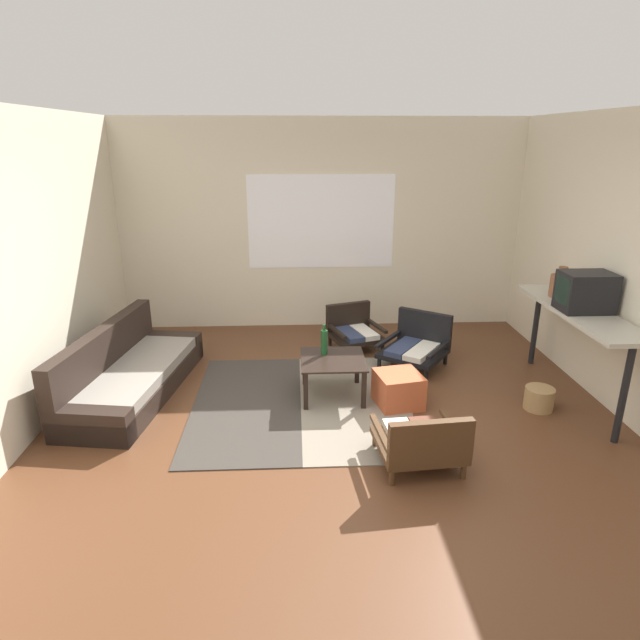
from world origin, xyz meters
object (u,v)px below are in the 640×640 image
(couch, at_px, (129,374))
(armchair_striped_foreground, at_px, (421,442))
(coffee_table, at_px, (333,365))
(armchair_corner, at_px, (417,344))
(clay_vase, at_px, (561,285))
(crt_television, at_px, (586,292))
(console_shelf, at_px, (579,318))
(wicker_basket, at_px, (539,398))
(glass_bottle, at_px, (324,342))
(armchair_by_window, at_px, (354,329))
(ottoman_orange, at_px, (398,389))

(couch, bearing_deg, armchair_striped_foreground, -28.37)
(coffee_table, bearing_deg, couch, 175.35)
(armchair_corner, relative_size, clay_vase, 2.88)
(crt_television, bearing_deg, clay_vase, 89.61)
(console_shelf, bearing_deg, wicker_basket, -149.19)
(crt_television, bearing_deg, glass_bottle, 172.92)
(coffee_table, xyz_separation_m, glass_bottle, (-0.08, 0.13, 0.20))
(console_shelf, xyz_separation_m, crt_television, (-0.00, -0.05, 0.27))
(glass_bottle, bearing_deg, armchair_striped_foreground, -63.99)
(armchair_by_window, distance_m, glass_bottle, 1.29)
(armchair_by_window, height_order, ottoman_orange, armchair_by_window)
(console_shelf, xyz_separation_m, glass_bottle, (-2.40, 0.25, -0.29))
(wicker_basket, bearing_deg, coffee_table, 169.44)
(coffee_table, relative_size, wicker_basket, 2.35)
(ottoman_orange, height_order, crt_television, crt_television)
(glass_bottle, xyz_separation_m, wicker_basket, (2.01, -0.49, -0.43))
(clay_vase, bearing_deg, glass_bottle, -175.99)
(coffee_table, height_order, wicker_basket, coffee_table)
(clay_vase, relative_size, wicker_basket, 1.14)
(ottoman_orange, xyz_separation_m, console_shelf, (1.71, 0.09, 0.66))
(armchair_striped_foreground, xyz_separation_m, armchair_corner, (0.41, 2.00, 0.02))
(clay_vase, bearing_deg, coffee_table, -172.75)
(crt_television, xyz_separation_m, wicker_basket, (-0.39, -0.19, -0.99))
(armchair_striped_foreground, height_order, console_shelf, console_shelf)
(armchair_by_window, relative_size, armchair_corner, 0.80)
(couch, height_order, console_shelf, console_shelf)
(ottoman_orange, distance_m, wicker_basket, 1.33)
(coffee_table, relative_size, clay_vase, 2.05)
(couch, bearing_deg, armchair_by_window, 25.70)
(couch, distance_m, ottoman_orange, 2.67)
(console_shelf, relative_size, glass_bottle, 5.86)
(crt_television, height_order, clay_vase, crt_television)
(couch, distance_m, armchair_by_window, 2.63)
(couch, distance_m, wicker_basket, 3.99)
(coffee_table, height_order, armchair_by_window, armchair_by_window)
(armchair_corner, relative_size, console_shelf, 0.49)
(armchair_corner, bearing_deg, coffee_table, -143.04)
(armchair_striped_foreground, bearing_deg, clay_vase, 41.77)
(coffee_table, distance_m, armchair_striped_foreground, 1.39)
(console_shelf, bearing_deg, armchair_by_window, 144.06)
(console_shelf, height_order, wicker_basket, console_shelf)
(coffee_table, xyz_separation_m, armchair_corner, (1.00, 0.75, -0.09))
(armchair_corner, xyz_separation_m, console_shelf, (1.32, -0.88, 0.58))
(console_shelf, distance_m, wicker_basket, 0.85)
(armchair_striped_foreground, relative_size, ottoman_orange, 1.70)
(couch, xyz_separation_m, glass_bottle, (1.95, -0.04, 0.33))
(armchair_by_window, height_order, armchair_striped_foreground, armchair_by_window)
(clay_vase, height_order, wicker_basket, clay_vase)
(armchair_striped_foreground, relative_size, crt_television, 1.51)
(ottoman_orange, relative_size, clay_vase, 1.31)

